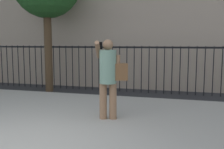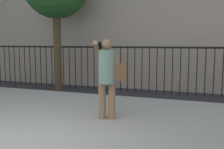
% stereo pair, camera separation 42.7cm
% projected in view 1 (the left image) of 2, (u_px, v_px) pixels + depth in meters
% --- Properties ---
extents(sidewalk, '(28.00, 4.40, 0.15)m').
position_uv_depth(sidewalk, '(73.00, 117.00, 5.75)').
color(sidewalk, '#9E9B93').
rests_on(sidewalk, ground).
extents(iron_fence, '(12.03, 0.04, 1.60)m').
position_uv_depth(iron_fence, '(116.00, 62.00, 9.17)').
color(iron_fence, black).
rests_on(iron_fence, ground).
extents(pedestrian_on_phone, '(0.70, 0.49, 1.62)m').
position_uv_depth(pedestrian_on_phone, '(109.00, 73.00, 5.29)').
color(pedestrian_on_phone, '#936B4C').
rests_on(pedestrian_on_phone, sidewalk).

